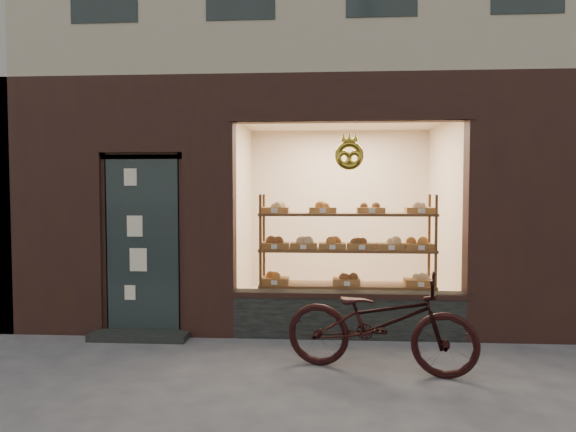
{
  "coord_description": "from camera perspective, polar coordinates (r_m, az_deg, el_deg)",
  "views": [
    {
      "loc": [
        0.12,
        -3.93,
        1.74
      ],
      "look_at": [
        -0.25,
        2.0,
        1.45
      ],
      "focal_mm": 32.0,
      "sensor_mm": 36.0,
      "label": 1
    }
  ],
  "objects": [
    {
      "name": "ground",
      "position": [
        4.3,
        1.81,
        -21.12
      ],
      "size": [
        90.0,
        90.0,
        0.0
      ],
      "primitive_type": "plane",
      "color": "#4B4B53"
    },
    {
      "name": "display_shelf",
      "position": [
        6.54,
        6.5,
        -4.8
      ],
      "size": [
        2.2,
        0.45,
        1.7
      ],
      "color": "#57311E",
      "rests_on": "ground"
    },
    {
      "name": "bicycle",
      "position": [
        5.12,
        10.15,
        -11.51
      ],
      "size": [
        1.93,
        1.06,
        0.96
      ],
      "primitive_type": "imported",
      "rotation": [
        0.0,
        0.0,
        1.33
      ],
      "color": "black",
      "rests_on": "ground"
    }
  ]
}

